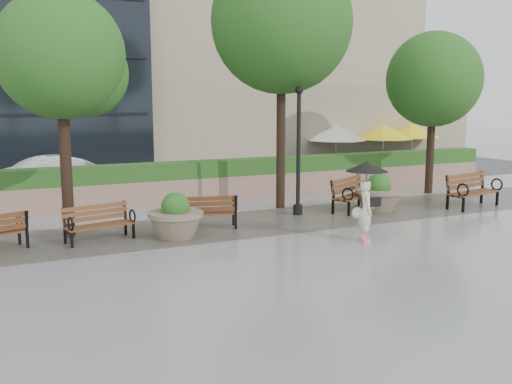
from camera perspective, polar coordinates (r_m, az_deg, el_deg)
name	(u,v)px	position (r m, az deg, el deg)	size (l,w,h in m)	color
ground	(311,248)	(13.26, 5.57, -5.58)	(100.00, 100.00, 0.00)	gray
cobble_strip	(256,223)	(15.83, -0.03, -3.09)	(28.00, 3.20, 0.01)	#383330
hedge_wall	(205,181)	(19.35, -5.13, 1.11)	(24.00, 0.80, 1.35)	#977161
cafe_wall	(379,131)	(26.49, 12.18, 6.02)	(10.00, 0.60, 4.00)	tan
cafe_hedge	(401,171)	(24.60, 14.25, 2.09)	(8.00, 0.50, 0.90)	#23501A
asphalt_street	(170,185)	(23.19, -8.55, 0.74)	(40.00, 7.00, 0.00)	black
bench_1	(100,231)	(14.24, -15.36, -3.77)	(1.71, 0.97, 0.87)	brown
bench_2	(205,219)	(15.15, -5.15, -2.67)	(1.79, 1.08, 0.90)	brown
bench_3	(354,201)	(17.79, 9.76, -0.88)	(1.99, 1.55, 1.01)	brown
bench_4	(473,198)	(19.27, 20.85, -0.54)	(2.09, 1.17, 1.06)	brown
planter_left	(176,220)	(14.15, -8.02, -2.83)	(1.36, 1.36, 1.14)	#7F6B56
planter_right	(379,196)	(17.77, 12.16, -0.44)	(1.41, 1.41, 1.18)	#7F6B56
lamppost	(298,159)	(16.73, 4.26, 3.27)	(0.28, 0.28, 3.77)	black
tree_0	(67,60)	(14.81, -18.42, 12.37)	(3.21, 3.08, 5.97)	black
tree_1	(285,28)	(18.03, 2.90, 16.08)	(4.29, 4.29, 7.83)	black
tree_2	(435,83)	(21.76, 17.50, 10.39)	(3.47, 3.37, 5.78)	black
patio_umb_white	(336,133)	(24.17, 8.04, 5.83)	(2.50, 2.50, 2.30)	black
patio_umb_yellow_a	(384,132)	(25.33, 12.64, 5.85)	(2.50, 2.50, 2.30)	black
patio_umb_yellow_b	(412,131)	(26.77, 15.32, 5.91)	(2.50, 2.50, 2.30)	black
car_right	(68,176)	(21.24, -18.28, 1.55)	(1.52, 4.36, 1.44)	silver
pedestrian	(366,193)	(13.85, 10.96, -0.15)	(1.04, 1.04, 1.91)	#F2EBCB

